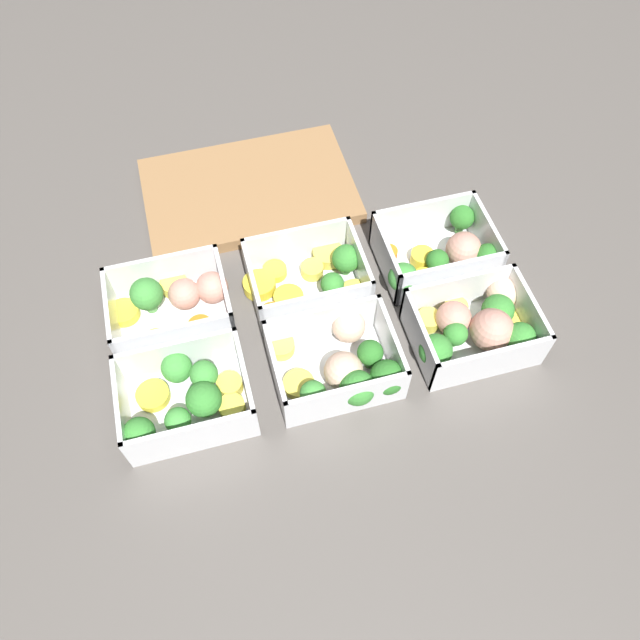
{
  "coord_description": "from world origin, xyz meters",
  "views": [
    {
      "loc": [
        -0.1,
        -0.37,
        0.63
      ],
      "look_at": [
        0.0,
        0.0,
        0.02
      ],
      "focal_mm": 35.0,
      "sensor_mm": 36.0,
      "label": 1
    }
  ],
  "objects": [
    {
      "name": "ground_plane",
      "position": [
        0.0,
        0.0,
        0.0
      ],
      "size": [
        4.0,
        4.0,
        0.0
      ],
      "primitive_type": "plane",
      "color": "#56514C"
    },
    {
      "name": "container_near_right",
      "position": [
        0.17,
        -0.06,
        0.02
      ],
      "size": [
        0.15,
        0.11,
        0.06
      ],
      "color": "white",
      "rests_on": "ground_plane"
    },
    {
      "name": "container_far_left",
      "position": [
        -0.16,
        0.07,
        0.02
      ],
      "size": [
        0.16,
        0.12,
        0.06
      ],
      "color": "white",
      "rests_on": "ground_plane"
    },
    {
      "name": "container_far_right",
      "position": [
        0.17,
        0.05,
        0.02
      ],
      "size": [
        0.15,
        0.11,
        0.06
      ],
      "color": "white",
      "rests_on": "ground_plane"
    },
    {
      "name": "cutting_board",
      "position": [
        -0.04,
        0.23,
        0.01
      ],
      "size": [
        0.28,
        0.18,
        0.02
      ],
      "color": "olive",
      "rests_on": "ground_plane"
    },
    {
      "name": "container_far_center",
      "position": [
        0.0,
        0.06,
        0.02
      ],
      "size": [
        0.15,
        0.12,
        0.06
      ],
      "color": "white",
      "rests_on": "ground_plane"
    },
    {
      "name": "container_near_left",
      "position": [
        -0.17,
        -0.06,
        0.02
      ],
      "size": [
        0.14,
        0.11,
        0.06
      ],
      "color": "white",
      "rests_on": "ground_plane"
    },
    {
      "name": "container_near_center",
      "position": [
        0.01,
        -0.07,
        0.02
      ],
      "size": [
        0.14,
        0.12,
        0.06
      ],
      "color": "white",
      "rests_on": "ground_plane"
    }
  ]
}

